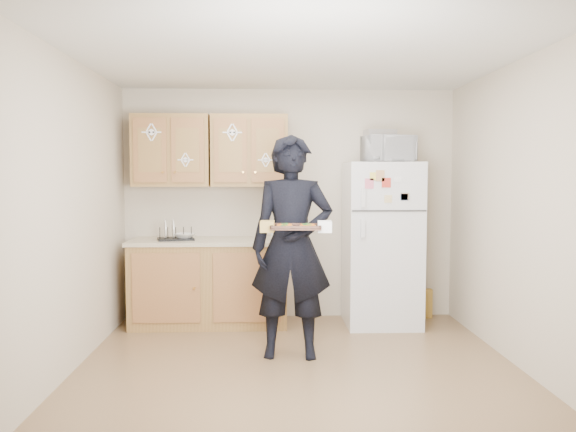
{
  "coord_description": "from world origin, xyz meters",
  "views": [
    {
      "loc": [
        -0.24,
        -4.36,
        1.55
      ],
      "look_at": [
        -0.07,
        0.45,
        1.22
      ],
      "focal_mm": 35.0,
      "sensor_mm": 36.0,
      "label": 1
    }
  ],
  "objects_px": {
    "microwave": "(388,149)",
    "dish_rack": "(176,233)",
    "refrigerator": "(381,244)",
    "person": "(292,247)",
    "baking_tray": "(296,228)"
  },
  "relations": [
    {
      "from": "refrigerator",
      "to": "microwave",
      "type": "xyz_separation_m",
      "value": [
        0.05,
        -0.05,
        0.99
      ]
    },
    {
      "from": "dish_rack",
      "to": "baking_tray",
      "type": "bearing_deg",
      "value": -48.82
    },
    {
      "from": "refrigerator",
      "to": "person",
      "type": "distance_m",
      "value": 1.43
    },
    {
      "from": "dish_rack",
      "to": "person",
      "type": "bearing_deg",
      "value": -42.13
    },
    {
      "from": "refrigerator",
      "to": "person",
      "type": "bearing_deg",
      "value": -133.8
    },
    {
      "from": "microwave",
      "to": "baking_tray",
      "type": "bearing_deg",
      "value": -139.27
    },
    {
      "from": "microwave",
      "to": "dish_rack",
      "type": "height_order",
      "value": "microwave"
    },
    {
      "from": "person",
      "to": "baking_tray",
      "type": "height_order",
      "value": "person"
    },
    {
      "from": "microwave",
      "to": "dish_rack",
      "type": "distance_m",
      "value": 2.36
    },
    {
      "from": "dish_rack",
      "to": "refrigerator",
      "type": "bearing_deg",
      "value": -0.53
    },
    {
      "from": "baking_tray",
      "to": "microwave",
      "type": "height_order",
      "value": "microwave"
    },
    {
      "from": "person",
      "to": "microwave",
      "type": "height_order",
      "value": "microwave"
    },
    {
      "from": "baking_tray",
      "to": "dish_rack",
      "type": "distance_m",
      "value": 1.8
    },
    {
      "from": "microwave",
      "to": "refrigerator",
      "type": "bearing_deg",
      "value": 123.45
    },
    {
      "from": "refrigerator",
      "to": "baking_tray",
      "type": "relative_size",
      "value": 4.26
    }
  ]
}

